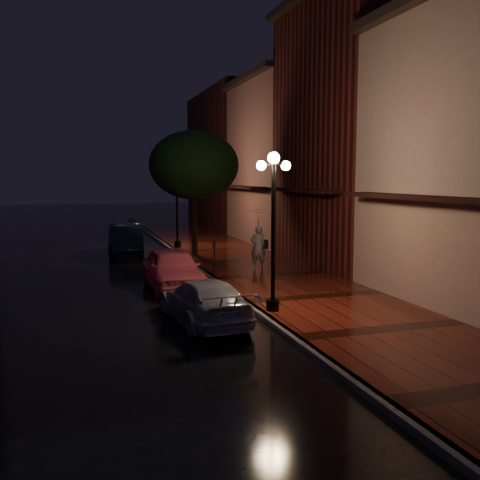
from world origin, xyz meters
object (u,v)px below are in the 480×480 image
object	(u,v)px
streetlamp_near	(273,222)
woman_with_umbrella	(258,229)
silver_car	(204,301)
pink_car	(173,269)
parking_meter	(214,255)
streetlamp_far	(177,200)
street_tree	(194,167)
navy_car	(126,240)

from	to	relation	value
streetlamp_near	woman_with_umbrella	world-z (taller)	streetlamp_near
silver_car	streetlamp_near	bearing A→B (deg)	-179.86
pink_car	silver_car	world-z (taller)	pink_car
woman_with_umbrella	streetlamp_near	bearing A→B (deg)	90.32
streetlamp_near	pink_car	xyz separation A→B (m)	(-2.00, 4.23, -1.89)
silver_car	parking_meter	xyz separation A→B (m)	(1.77, 5.75, 0.35)
streetlamp_far	pink_car	distance (m)	10.15
street_tree	parking_meter	bearing A→B (deg)	-94.85
streetlamp_near	pink_car	world-z (taller)	streetlamp_near
street_tree	woman_with_umbrella	bearing A→B (deg)	-70.83
navy_car	streetlamp_near	bearing A→B (deg)	-72.73
street_tree	woman_with_umbrella	world-z (taller)	street_tree
streetlamp_near	streetlamp_far	xyz separation A→B (m)	(0.00, 14.00, 0.00)
streetlamp_near	street_tree	bearing A→B (deg)	88.65
streetlamp_near	navy_car	world-z (taller)	streetlamp_near
streetlamp_far	street_tree	distance (m)	3.44
pink_car	navy_car	distance (m)	8.78
street_tree	parking_meter	distance (m)	6.35
parking_meter	navy_car	bearing A→B (deg)	97.88
streetlamp_far	street_tree	world-z (taller)	street_tree
pink_car	woman_with_umbrella	xyz separation A→B (m)	(3.83, 2.23, 1.04)
silver_car	parking_meter	bearing A→B (deg)	-111.71
silver_car	streetlamp_far	bearing A→B (deg)	-102.53
street_tree	navy_car	world-z (taller)	street_tree
pink_car	parking_meter	distance (m)	2.27
streetlamp_far	navy_car	distance (m)	3.44
streetlamp_far	silver_car	bearing A→B (deg)	-97.91
street_tree	streetlamp_near	bearing A→B (deg)	-91.35
street_tree	pink_car	distance (m)	7.96
parking_meter	silver_car	bearing A→B (deg)	-118.06
pink_car	woman_with_umbrella	bearing A→B (deg)	28.87
silver_car	woman_with_umbrella	world-z (taller)	woman_with_umbrella
silver_car	woman_with_umbrella	bearing A→B (deg)	-124.47
streetlamp_near	parking_meter	distance (m)	5.84
woman_with_umbrella	parking_meter	world-z (taller)	woman_with_umbrella
silver_car	navy_car	bearing A→B (deg)	-91.34
streetlamp_far	silver_car	distance (m)	14.44
street_tree	navy_car	distance (m)	5.00
streetlamp_far	navy_car	size ratio (longest dim) A/B	0.94
streetlamp_near	woman_with_umbrella	size ratio (longest dim) A/B	1.77
street_tree	woman_with_umbrella	size ratio (longest dim) A/B	2.39
streetlamp_far	navy_car	xyz separation A→B (m)	(-2.72, -1.02, -1.85)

